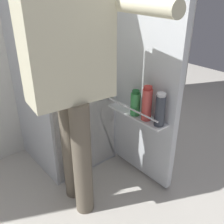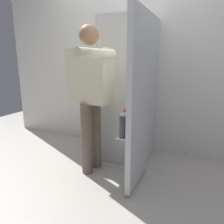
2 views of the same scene
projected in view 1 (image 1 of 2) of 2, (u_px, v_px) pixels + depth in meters
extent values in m
plane|color=#B7B2A8|center=(108.00, 186.00, 1.95)|extent=(6.63, 6.63, 0.00)
cube|color=silver|center=(33.00, 0.00, 2.01)|extent=(4.40, 0.10, 2.54)
cube|color=silver|center=(61.00, 60.00, 1.94)|extent=(0.58, 0.62, 1.73)
cube|color=white|center=(83.00, 69.00, 1.73)|extent=(0.54, 0.01, 1.69)
cube|color=white|center=(80.00, 67.00, 1.76)|extent=(0.50, 0.09, 0.01)
cube|color=silver|center=(147.00, 71.00, 1.72)|extent=(0.05, 0.57, 1.65)
cube|color=white|center=(136.00, 115.00, 1.81)|extent=(0.11, 0.49, 0.01)
cylinder|color=silver|center=(132.00, 109.00, 1.76)|extent=(0.01, 0.48, 0.01)
cylinder|color=#DB4C47|center=(147.00, 105.00, 1.69)|extent=(0.07, 0.07, 0.22)
cylinder|color=#B22D28|center=(148.00, 88.00, 1.64)|extent=(0.06, 0.06, 0.02)
cylinder|color=#333842|center=(160.00, 111.00, 1.63)|extent=(0.07, 0.07, 0.21)
cylinder|color=silver|center=(161.00, 95.00, 1.57)|extent=(0.06, 0.06, 0.02)
cylinder|color=green|center=(135.00, 104.00, 1.77)|extent=(0.07, 0.07, 0.16)
cylinder|color=#195B28|center=(136.00, 92.00, 1.73)|extent=(0.05, 0.05, 0.02)
cylinder|color=gold|center=(76.00, 61.00, 1.73)|extent=(0.10, 0.10, 0.08)
cylinder|color=#665B4C|center=(71.00, 148.00, 1.71)|extent=(0.12, 0.12, 0.79)
cylinder|color=#665B4C|center=(82.00, 161.00, 1.58)|extent=(0.12, 0.12, 0.79)
cube|color=beige|center=(68.00, 50.00, 1.34)|extent=(0.50, 0.28, 0.56)
cylinder|color=beige|center=(52.00, 46.00, 1.53)|extent=(0.08, 0.08, 0.53)
cylinder|color=beige|center=(137.00, 5.00, 1.19)|extent=(0.15, 0.53, 0.08)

